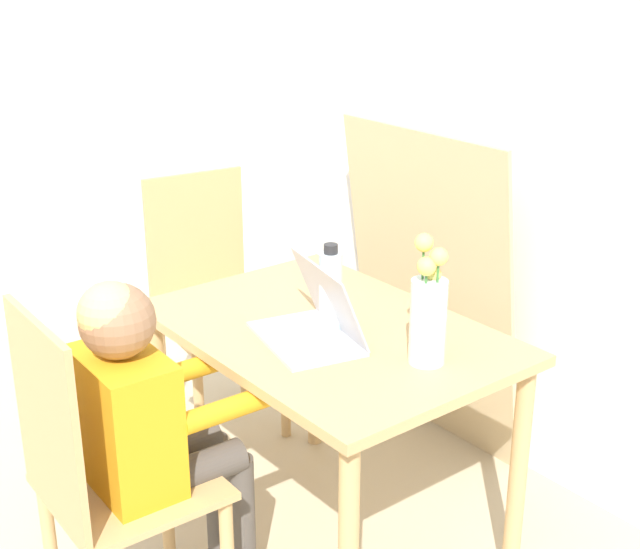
# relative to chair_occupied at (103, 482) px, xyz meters

# --- Properties ---
(wall_back) EXTENTS (6.40, 0.05, 2.50)m
(wall_back) POSITION_rel_chair_occupied_xyz_m (0.16, 1.51, 0.77)
(wall_back) COLOR white
(wall_back) RESTS_ON ground_plane
(dining_table) EXTENTS (1.02, 0.71, 0.70)m
(dining_table) POSITION_rel_chair_occupied_xyz_m (0.01, 0.70, 0.13)
(dining_table) COLOR tan
(dining_table) RESTS_ON ground_plane
(chair_occupied) EXTENTS (0.41, 0.41, 0.94)m
(chair_occupied) POSITION_rel_chair_occupied_xyz_m (0.00, 0.00, 0.00)
(chair_occupied) COLOR tan
(chair_occupied) RESTS_ON ground_plane
(chair_spare) EXTENTS (0.45, 0.45, 0.94)m
(chair_spare) POSITION_rel_chair_occupied_xyz_m (-0.81, 0.81, 0.00)
(chair_spare) COLOR tan
(chair_spare) RESTS_ON ground_plane
(person_seated) EXTENTS (0.31, 0.43, 0.99)m
(person_seated) POSITION_rel_chair_occupied_xyz_m (0.00, 0.13, 0.15)
(person_seated) COLOR orange
(person_seated) RESTS_ON ground_plane
(laptop) EXTENTS (0.37, 0.29, 0.22)m
(laptop) POSITION_rel_chair_occupied_xyz_m (0.05, 0.63, 0.28)
(laptop) COLOR #B2B2B7
(laptop) RESTS_ON dining_table
(flower_vase) EXTENTS (0.09, 0.09, 0.34)m
(flower_vase) POSITION_rel_chair_occupied_xyz_m (0.34, 0.76, 0.36)
(flower_vase) COLOR silver
(flower_vase) RESTS_ON dining_table
(water_bottle) EXTENTS (0.06, 0.06, 0.26)m
(water_bottle) POSITION_rel_chair_occupied_xyz_m (0.04, 0.69, 0.35)
(water_bottle) COLOR silver
(water_bottle) RESTS_ON dining_table
(cardboard_panel) EXTENTS (0.76, 0.18, 1.15)m
(cardboard_panel) POSITION_rel_chair_occupied_xyz_m (-0.26, 1.37, 0.09)
(cardboard_panel) COLOR tan
(cardboard_panel) RESTS_ON ground_plane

